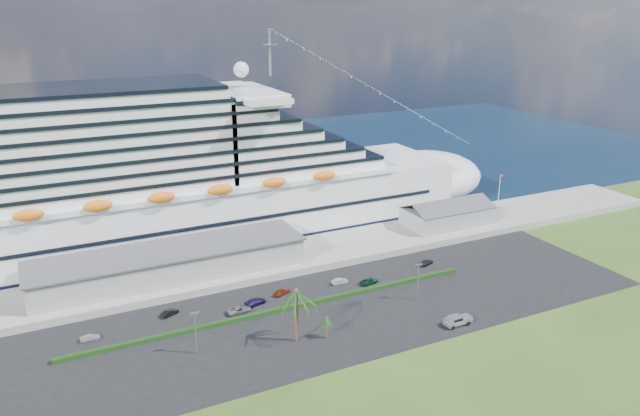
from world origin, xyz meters
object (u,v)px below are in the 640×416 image
pickup_truck (458,320)px  parked_car_3 (255,302)px  boat_trailer (455,319)px  cruise_ship (157,183)px

pickup_truck → parked_car_3: bearing=141.8°
pickup_truck → boat_trailer: 0.75m
pickup_truck → boat_trailer: pickup_truck is taller
cruise_ship → parked_car_3: bearing=-77.3°
parked_car_3 → pickup_truck: bearing=-142.6°
cruise_ship → pickup_truck: cruise_ship is taller
parked_car_3 → pickup_truck: 41.61m
parked_car_3 → cruise_ship: bearing=-1.6°
cruise_ship → parked_car_3: cruise_ship is taller
cruise_ship → pickup_truck: (42.33, -68.64, -15.43)m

